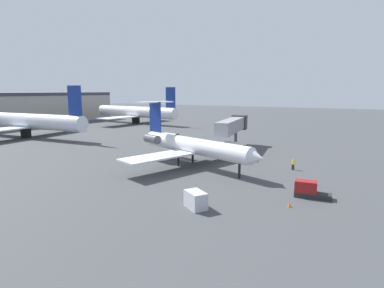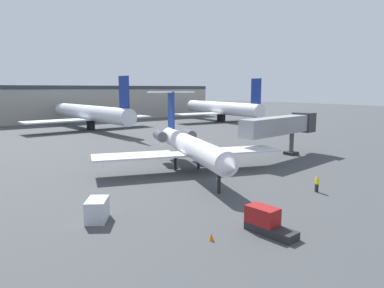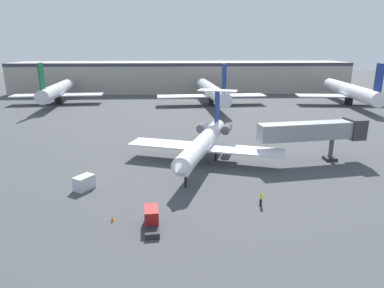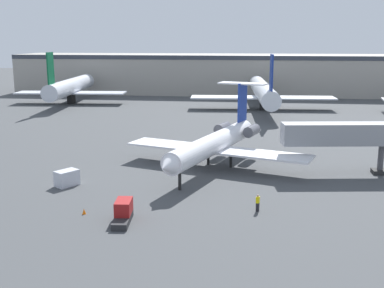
# 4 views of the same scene
# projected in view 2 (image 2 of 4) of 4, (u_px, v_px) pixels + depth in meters

# --- Properties ---
(ground_plane) EXTENTS (400.00, 400.00, 0.10)m
(ground_plane) POSITION_uv_depth(u_px,v_px,m) (202.00, 182.00, 41.03)
(ground_plane) COLOR #424447
(regional_jet) EXTENTS (24.47, 26.11, 10.18)m
(regional_jet) POSITION_uv_depth(u_px,v_px,m) (189.00, 145.00, 45.72)
(regional_jet) COLOR white
(regional_jet) RESTS_ON ground_plane
(jet_bridge) EXTENTS (17.39, 5.36, 6.64)m
(jet_bridge) POSITION_uv_depth(u_px,v_px,m) (284.00, 125.00, 55.35)
(jet_bridge) COLOR gray
(jet_bridge) RESTS_ON ground_plane
(ground_crew_marshaller) EXTENTS (0.40, 0.47, 1.69)m
(ground_crew_marshaller) POSITION_uv_depth(u_px,v_px,m) (317.00, 184.00, 36.86)
(ground_crew_marshaller) COLOR black
(ground_crew_marshaller) RESTS_ON ground_plane
(baggage_tug_lead) EXTENTS (1.78, 4.12, 1.90)m
(baggage_tug_lead) POSITION_uv_depth(u_px,v_px,m) (266.00, 222.00, 26.45)
(baggage_tug_lead) COLOR #262628
(baggage_tug_lead) RESTS_ON ground_plane
(cargo_container_uld) EXTENTS (2.69, 2.97, 1.78)m
(cargo_container_uld) POSITION_uv_depth(u_px,v_px,m) (97.00, 210.00, 28.88)
(cargo_container_uld) COLOR silver
(cargo_container_uld) RESTS_ON ground_plane
(traffic_cone_near) EXTENTS (0.36, 0.36, 0.55)m
(traffic_cone_near) POSITION_uv_depth(u_px,v_px,m) (211.00, 237.00, 25.11)
(traffic_cone_near) COLOR orange
(traffic_cone_near) RESTS_ON ground_plane
(terminal_building) EXTENTS (128.91, 19.20, 11.55)m
(terminal_building) POSITION_uv_depth(u_px,v_px,m) (27.00, 104.00, 112.66)
(terminal_building) COLOR #9E998E
(terminal_building) RESTS_ON ground_plane
(parked_airliner_west_mid) EXTENTS (33.69, 39.88, 13.33)m
(parked_airliner_west_mid) POSITION_uv_depth(u_px,v_px,m) (91.00, 113.00, 91.78)
(parked_airliner_west_mid) COLOR silver
(parked_airliner_west_mid) RESTS_ON ground_plane
(parked_airliner_centre) EXTENTS (32.23, 38.04, 13.38)m
(parked_airliner_centre) POSITION_uv_depth(u_px,v_px,m) (222.00, 108.00, 114.76)
(parked_airliner_centre) COLOR white
(parked_airliner_centre) RESTS_ON ground_plane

